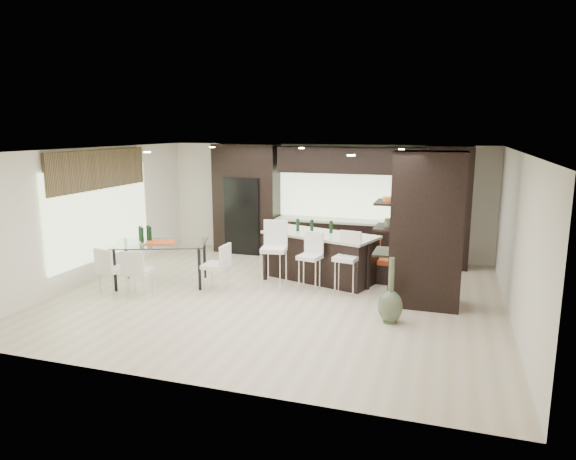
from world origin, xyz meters
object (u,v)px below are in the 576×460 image
(chair_near, at_px, (138,275))
(chair_end, at_px, (216,269))
(stool_right, at_px, (346,269))
(kitchen_island, at_px, (320,256))
(chair_far, at_px, (113,272))
(bench, at_px, (363,267))
(stool_left, at_px, (274,261))
(stool_mid, at_px, (310,267))
(dining_table, at_px, (162,264))
(floor_vase, at_px, (391,290))

(chair_near, xyz_separation_m, chair_end, (1.19, 0.80, -0.00))
(stool_right, bearing_deg, kitchen_island, 141.98)
(chair_near, xyz_separation_m, chair_far, (-0.55, 0.00, -0.00))
(kitchen_island, height_order, bench, kitchen_island)
(stool_left, xyz_separation_m, chair_near, (-2.21, -1.29, -0.11))
(bench, height_order, chair_far, chair_far)
(stool_right, height_order, chair_near, stool_right)
(stool_left, distance_m, chair_end, 1.13)
(stool_left, xyz_separation_m, stool_mid, (0.71, 0.03, -0.08))
(kitchen_island, bearing_deg, stool_right, -31.35)
(dining_table, height_order, chair_far, dining_table)
(stool_mid, height_order, bench, stool_mid)
(dining_table, bearing_deg, chair_far, -144.75)
(bench, bearing_deg, dining_table, -151.24)
(stool_right, xyz_separation_m, chair_end, (-2.44, -0.51, -0.06))
(dining_table, relative_size, chair_far, 2.13)
(stool_left, distance_m, bench, 1.94)
(stool_mid, bearing_deg, kitchen_island, 101.27)
(stool_mid, distance_m, floor_vase, 2.08)
(stool_mid, height_order, stool_right, stool_right)
(stool_right, relative_size, dining_table, 0.54)
(kitchen_island, bearing_deg, bench, 34.54)
(kitchen_island, height_order, floor_vase, floor_vase)
(dining_table, relative_size, chair_end, 2.11)
(stool_right, distance_m, bench, 1.11)
(stool_left, xyz_separation_m, dining_table, (-2.21, -0.49, -0.10))
(stool_left, distance_m, floor_vase, 2.68)
(chair_end, bearing_deg, bench, -58.31)
(stool_left, relative_size, dining_table, 0.60)
(stool_left, relative_size, stool_mid, 1.17)
(stool_mid, relative_size, dining_table, 0.51)
(stool_right, xyz_separation_m, bench, (0.15, 1.08, -0.23))
(stool_mid, height_order, dining_table, stool_mid)
(bench, height_order, chair_end, chair_end)
(bench, bearing_deg, stool_mid, -122.95)
(dining_table, bearing_deg, chair_near, -110.19)
(dining_table, bearing_deg, bench, 2.60)
(floor_vase, relative_size, chair_end, 1.29)
(bench, height_order, dining_table, dining_table)
(stool_mid, bearing_deg, chair_near, -144.32)
(stool_left, bearing_deg, floor_vase, -35.85)
(chair_end, bearing_deg, stool_left, -64.18)
(stool_right, relative_size, chair_far, 1.15)
(dining_table, xyz_separation_m, chair_near, (0.00, -0.80, -0.01))
(stool_mid, relative_size, floor_vase, 0.84)
(kitchen_island, height_order, stool_left, stool_left)
(stool_right, height_order, floor_vase, floor_vase)
(stool_left, bearing_deg, dining_table, -176.80)
(stool_mid, height_order, chair_near, stool_mid)
(stool_mid, bearing_deg, floor_vase, -24.92)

